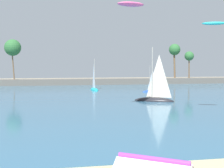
# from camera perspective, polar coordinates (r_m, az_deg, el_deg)

# --- Properties ---
(sea) EXTENTS (220.00, 114.74, 0.06)m
(sea) POSITION_cam_1_polar(r_m,az_deg,el_deg) (75.68, -8.39, -1.00)
(sea) COLOR #33607F
(sea) RESTS_ON ground
(palm_headland) EXTENTS (106.78, 6.30, 13.17)m
(palm_headland) POSITION_cam_1_polar(r_m,az_deg,el_deg) (92.85, -9.97, 1.51)
(palm_headland) COLOR #605B54
(palm_headland) RESTS_ON ground
(folded_kite) EXTENTS (4.85, 4.52, 1.21)m
(folded_kite) POSITION_cam_1_polar(r_m,az_deg,el_deg) (16.86, 7.55, -14.52)
(folded_kite) COLOR white
(folded_kite) RESTS_ON ground
(sailboat_near_shore) EXTENTS (6.65, 4.97, 9.48)m
(sailboat_near_shore) POSITION_cam_1_polar(r_m,az_deg,el_deg) (51.22, 7.89, -2.19)
(sailboat_near_shore) COLOR black
(sailboat_near_shore) RESTS_ON sea
(sailboat_mid_bay) EXTENTS (2.01, 5.53, 7.87)m
(sailboat_mid_bay) POSITION_cam_1_polar(r_m,az_deg,el_deg) (73.29, -3.28, -0.54)
(sailboat_mid_bay) COLOR teal
(sailboat_mid_bay) RESTS_ON sea
(sailboat_toward_headland) EXTENTS (4.45, 2.55, 6.19)m
(sailboat_toward_headland) POSITION_cam_1_polar(r_m,az_deg,el_deg) (69.03, 7.15, -0.94)
(sailboat_toward_headland) COLOR #234793
(sailboat_toward_headland) RESTS_ON sea
(kite_aloft_low_near_shore) EXTENTS (3.77, 1.74, 0.72)m
(kite_aloft_low_near_shore) POSITION_cam_1_polar(r_m,az_deg,el_deg) (41.36, 3.45, 14.41)
(kite_aloft_low_near_shore) COLOR #EA5693
(kite_aloft_drifting_left) EXTENTS (3.10, 2.01, 0.51)m
(kite_aloft_drifting_left) POSITION_cam_1_polar(r_m,az_deg,el_deg) (40.40, 18.25, 10.54)
(kite_aloft_drifting_left) COLOR #1EADB2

